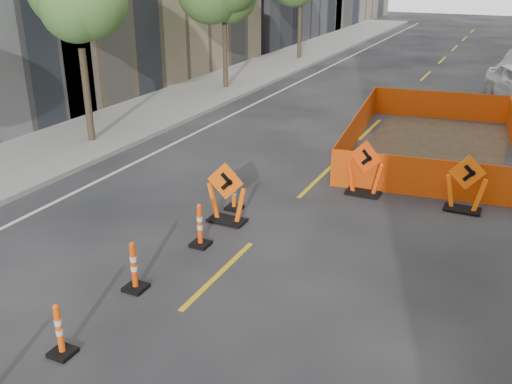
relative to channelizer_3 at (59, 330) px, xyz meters
The scene contains 10 objects.
sidewalk_left 13.87m from the channelizer_3, 124.82° to the left, with size 4.00×90.00×0.15m, color gray.
tree_l_b 12.57m from the channelizer_3, 127.95° to the left, with size 2.80×2.80×5.95m.
channelizer_3 is the anchor object (origin of this frame).
channelizer_4 2.16m from the channelizer_3, 93.19° to the left, with size 0.41×0.41×1.05m, color #DE4009, non-canonical shape.
channelizer_5 4.31m from the channelizer_3, 88.82° to the left, with size 0.41×0.41×1.03m, color #FB410A, non-canonical shape.
channelizer_6 6.46m from the channelizer_3, 91.49° to the left, with size 0.40×0.40×1.02m, color orange, non-canonical shape.
chevron_sign_left 5.70m from the channelizer_3, 89.65° to the left, with size 1.05×0.63×1.57m, color #FF5D0A, non-canonical shape.
chevron_sign_center 9.25m from the channelizer_3, 73.67° to the left, with size 1.05×0.63×1.57m, color #FF450A, non-canonical shape.
chevron_sign_right 10.31m from the channelizer_3, 59.55° to the left, with size 1.02×0.61×1.53m, color #FF5D0A, non-canonical shape.
safety_fence 14.30m from the channelizer_3, 75.15° to the left, with size 5.21×8.87×1.11m, color #F04E0C, non-canonical shape.
Camera 1 is at (5.08, -4.96, 6.02)m, focal length 40.00 mm.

